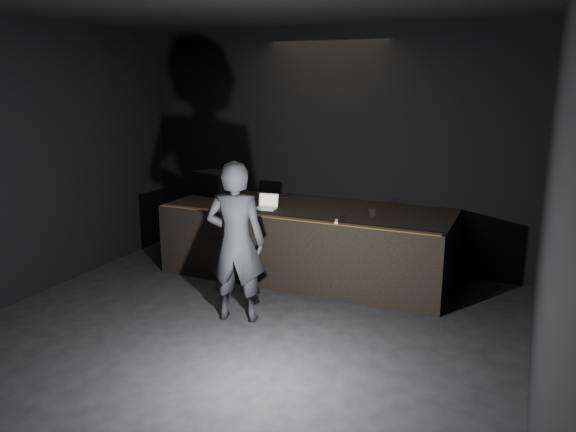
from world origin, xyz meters
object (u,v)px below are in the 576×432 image
Objects in this scene: person at (236,242)px; laptop at (267,205)px; beer_can at (225,200)px; stage_monitor at (215,183)px; stage_riser at (308,242)px.

laptop is at bearing -93.47° from person.
laptop is 1.51m from person.
beer_can is 1.72m from person.
stage_monitor is 0.79m from beer_can.
stage_monitor is 3.89× the size of beer_can.
beer_can is at bearing -35.97° from stage_monitor.
stage_riser is at bearing 15.71° from beer_can.
stage_monitor is 0.33× the size of person.
laptop is 0.16× the size of person.
stage_monitor is at bearing -69.00° from person.
stage_riser is 2.12× the size of person.
stage_riser is 6.47× the size of stage_monitor.
stage_riser is 25.17× the size of beer_can.
stage_riser is 1.82m from stage_monitor.
stage_monitor reaches higher than laptop.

